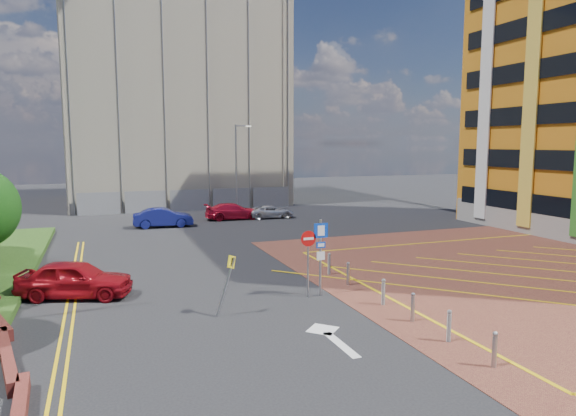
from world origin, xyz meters
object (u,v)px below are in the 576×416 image
sign_cluster (316,250)px  car_red_back (233,211)px  lamp_back (237,164)px  car_red_left (75,279)px  car_silver_back (271,212)px  car_blue_back (163,218)px  warning_sign (228,277)px

sign_cluster → car_red_back: bearing=84.4°
lamp_back → sign_cluster: bearing=-98.0°
car_red_left → car_silver_back: size_ratio=1.17×
car_red_left → car_silver_back: bearing=-20.1°
lamp_back → sign_cluster: (-3.78, -27.02, -2.41)m
car_blue_back → car_red_back: size_ratio=0.95×
lamp_back → car_blue_back: lamp_back is taller
car_silver_back → car_red_back: bearing=86.7°
lamp_back → sign_cluster: 27.38m
warning_sign → car_blue_back: (0.19, 21.34, -0.70)m
car_blue_back → car_silver_back: 9.31m
lamp_back → car_red_back: size_ratio=1.72×
lamp_back → car_red_left: bearing=-118.9°
car_red_back → car_silver_back: size_ratio=1.20×
sign_cluster → car_blue_back: bearing=100.5°
sign_cluster → warning_sign: sign_cluster is taller
lamp_back → car_red_back: 6.17m
sign_cluster → warning_sign: (-3.96, -1.06, -0.52)m
lamp_back → warning_sign: bearing=-105.4°
warning_sign → car_blue_back: 21.35m
lamp_back → car_silver_back: (1.60, -5.04, -3.82)m
car_red_left → car_red_back: bearing=-13.0°
warning_sign → car_silver_back: size_ratio=0.58×
car_red_left → sign_cluster: bearing=-91.5°
lamp_back → warning_sign: (-7.74, -28.07, -2.93)m
warning_sign → car_red_back: (6.13, 23.39, -0.75)m
sign_cluster → car_red_left: sign_cluster is taller
sign_cluster → car_red_left: 9.94m
car_red_left → car_silver_back: (14.68, 18.67, -0.23)m
sign_cluster → car_silver_back: 22.67m
warning_sign → car_red_back: warning_sign is taller
car_red_left → car_red_back: size_ratio=0.97×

